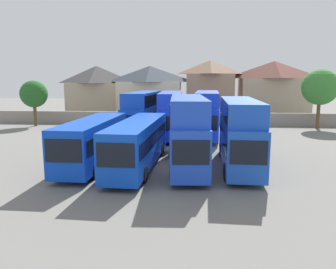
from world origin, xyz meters
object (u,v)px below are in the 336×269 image
at_px(bus_1, 93,139).
at_px(tree_left_of_lot, 34,94).
at_px(tree_behind_wall, 320,87).
at_px(bus_4, 240,130).
at_px(house_terrace_far_right, 273,89).
at_px(house_terrace_left, 97,91).
at_px(bus_2, 138,141).
at_px(bus_7, 207,112).
at_px(house_terrace_right, 210,89).
at_px(bus_6, 171,112).
at_px(bus_3, 188,129).
at_px(house_terrace_centre, 150,92).
at_px(bus_5, 143,111).

bearing_deg(bus_1, tree_left_of_lot, -143.05).
height_order(bus_1, tree_behind_wall, tree_behind_wall).
height_order(bus_4, house_terrace_far_right, house_terrace_far_right).
xyz_separation_m(bus_1, house_terrace_left, (-9.70, 32.65, 2.50)).
relative_size(bus_2, bus_7, 1.08).
relative_size(bus_1, house_terrace_right, 1.14).
bearing_deg(house_terrace_far_right, tree_behind_wall, -74.63).
height_order(bus_6, tree_left_of_lot, tree_left_of_lot).
xyz_separation_m(bus_7, tree_behind_wall, (14.86, 7.88, 2.56)).
relative_size(bus_4, house_terrace_right, 1.10).
bearing_deg(bus_7, bus_4, 11.16).
bearing_deg(bus_3, house_terrace_centre, -170.54).
distance_m(tree_left_of_lot, tree_behind_wall, 38.50).
height_order(bus_5, house_terrace_far_right, house_terrace_far_right).
relative_size(bus_6, tree_left_of_lot, 1.81).
relative_size(bus_2, bus_6, 1.06).
bearing_deg(house_terrace_left, bus_1, -73.46).
distance_m(bus_1, house_terrace_right, 34.50).
relative_size(house_terrace_left, house_terrace_right, 1.03).
bearing_deg(bus_7, house_terrace_right, 179.43).
relative_size(bus_5, house_terrace_right, 1.14).
bearing_deg(bus_3, tree_behind_wall, 138.38).
height_order(bus_5, house_terrace_centre, house_terrace_centre).
relative_size(bus_2, tree_behind_wall, 1.56).
xyz_separation_m(bus_4, bus_7, (-2.01, 12.88, 0.06)).
distance_m(house_terrace_right, tree_behind_wall, 18.23).
xyz_separation_m(bus_2, house_terrace_far_right, (16.93, 33.33, 2.86)).
distance_m(bus_6, house_terrace_left, 24.30).
height_order(bus_2, bus_5, bus_5).
distance_m(bus_1, bus_4, 10.88).
height_order(bus_2, bus_6, bus_6).
bearing_deg(house_terrace_right, bus_5, -113.19).
distance_m(bus_2, tree_behind_wall, 29.62).
relative_size(bus_5, house_terrace_left, 1.11).
bearing_deg(bus_4, bus_3, -81.49).
height_order(bus_3, bus_5, bus_3).
relative_size(bus_1, tree_behind_wall, 1.41).
bearing_deg(tree_left_of_lot, bus_7, -16.25).
height_order(bus_6, house_terrace_right, house_terrace_right).
relative_size(bus_3, tree_behind_wall, 1.36).
height_order(bus_3, bus_4, bus_3).
distance_m(bus_5, tree_behind_wall, 23.56).
xyz_separation_m(house_terrace_left, house_terrace_centre, (9.52, -1.40, -0.06)).
xyz_separation_m(house_terrace_centre, house_terrace_right, (9.99, 1.69, 0.48)).
bearing_deg(house_terrace_far_right, bus_4, -106.30).
bearing_deg(house_terrace_left, bus_6, -53.27).
xyz_separation_m(house_terrace_right, tree_behind_wall, (13.88, -11.81, 0.52)).
relative_size(bus_3, house_terrace_left, 1.07).
bearing_deg(bus_5, bus_6, 86.88).
height_order(bus_1, house_terrace_centre, house_terrace_centre).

